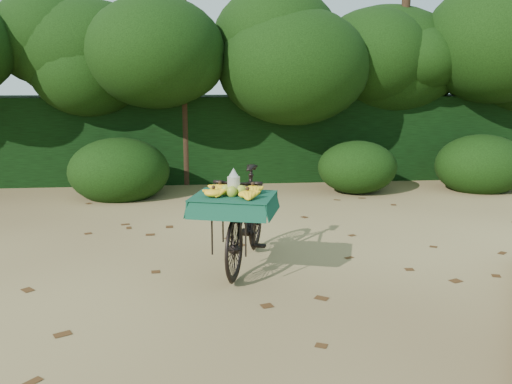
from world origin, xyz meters
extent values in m
plane|color=tan|center=(0.00, 0.00, 0.00)|extent=(80.00, 80.00, 0.00)
imported|color=black|center=(-0.97, 0.40, 0.58)|extent=(1.08, 2.00, 1.16)
cube|color=black|center=(-1.14, -0.17, 0.95)|extent=(0.55, 0.61, 0.03)
cube|color=#124633|center=(-1.14, -0.17, 0.97)|extent=(1.00, 0.91, 0.01)
ellipsoid|color=olive|center=(-1.07, -0.19, 1.03)|extent=(0.11, 0.09, 0.12)
ellipsoid|color=olive|center=(-1.12, -0.10, 1.03)|extent=(0.11, 0.09, 0.12)
ellipsoid|color=olive|center=(-1.22, -0.15, 1.03)|extent=(0.11, 0.09, 0.12)
ellipsoid|color=olive|center=(-1.16, -0.24, 1.03)|extent=(0.11, 0.09, 0.12)
cylinder|color=#EAE5C6|center=(-1.14, -0.16, 1.08)|extent=(0.13, 0.13, 0.17)
cube|color=black|center=(0.00, 6.30, 0.90)|extent=(26.00, 1.80, 1.80)
camera|label=1|loc=(-1.46, -5.74, 2.19)|focal=38.00mm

